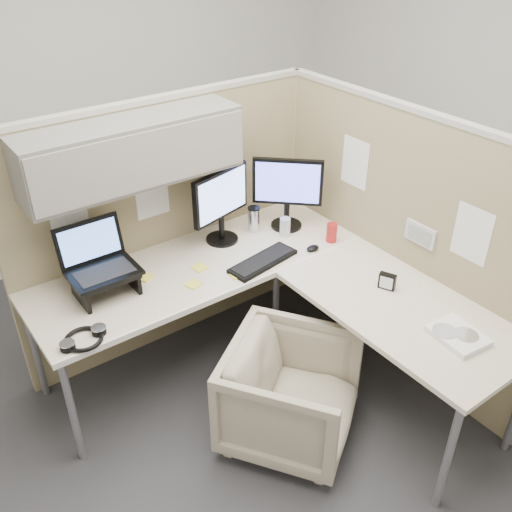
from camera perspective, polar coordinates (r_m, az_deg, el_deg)
ground at (r=3.52m, az=1.13°, el=-14.11°), size 4.50×4.50×0.00m
partition_back at (r=3.36m, az=-10.29°, el=6.13°), size 2.00×0.36×1.63m
partition_right at (r=3.49m, az=13.82°, el=1.45°), size 0.07×2.03×1.63m
desk at (r=3.20m, az=1.67°, el=-3.28°), size 2.00×1.98×0.73m
office_chair at (r=3.11m, az=3.51°, el=-13.19°), size 0.88×0.87×0.67m
monitor_left at (r=3.44m, az=-3.53°, el=5.55°), size 0.43×0.20×0.47m
monitor_right at (r=3.60m, az=3.16°, el=6.82°), size 0.34×0.33×0.47m
laptop_station at (r=3.14m, az=-15.23°, el=-1.25°), size 0.36×0.31×0.38m
keyboard at (r=3.34m, az=0.69°, el=-0.54°), size 0.46×0.22×0.02m
mouse at (r=3.47m, az=5.70°, el=0.78°), size 0.09×0.06×0.03m
travel_mug at (r=3.63m, az=-0.22°, el=3.72°), size 0.08×0.08×0.17m
soda_can_green at (r=3.56m, az=7.57°, el=2.33°), size 0.07×0.07×0.12m
soda_can_silver at (r=3.60m, az=2.92°, el=2.94°), size 0.07×0.07×0.12m
sticky_note_a at (r=3.17m, az=-6.31°, el=-2.83°), size 0.10×0.10×0.01m
sticky_note_c at (r=3.27m, az=-11.04°, el=-2.10°), size 0.10×0.10×0.01m
sticky_note_b at (r=3.24m, az=-1.94°, el=-1.87°), size 0.09×0.09×0.01m
sticky_note_d at (r=3.31m, az=-5.63°, el=-1.15°), size 0.08×0.08×0.01m
headphones at (r=2.89m, az=-16.85°, el=-7.93°), size 0.24×0.21×0.03m
paper_stack at (r=2.96m, az=19.53°, el=-7.51°), size 0.23×0.28×0.03m
desk_clock at (r=3.19m, az=12.98°, el=-2.49°), size 0.07×0.10×0.09m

